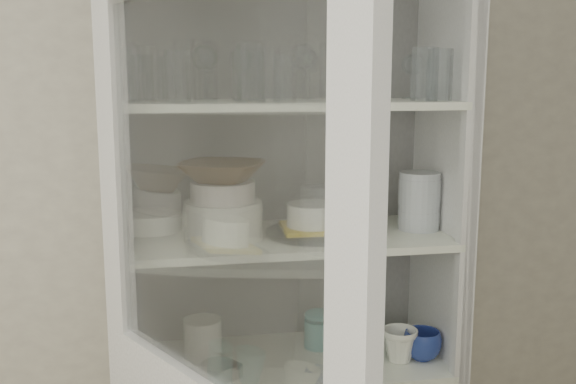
# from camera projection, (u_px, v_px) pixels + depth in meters

# --- Properties ---
(wall_back) EXTENTS (3.60, 0.02, 2.60)m
(wall_back) POSITION_uv_depth(u_px,v_px,m) (217.00, 209.00, 2.12)
(wall_back) COLOR #ABA392
(wall_back) RESTS_ON ground
(pantry_cabinet) EXTENTS (1.00, 0.45, 2.10)m
(pantry_cabinet) POSITION_uv_depth(u_px,v_px,m) (285.00, 326.00, 2.06)
(pantry_cabinet) COLOR #B8B6B0
(pantry_cabinet) RESTS_ON floor
(tumbler_0) EXTENTS (0.08, 0.08, 0.15)m
(tumbler_0) POSITION_uv_depth(u_px,v_px,m) (142.00, 75.00, 1.66)
(tumbler_0) COLOR silver
(tumbler_0) RESTS_ON shelf_glass
(tumbler_1) EXTENTS (0.07, 0.07, 0.14)m
(tumbler_1) POSITION_uv_depth(u_px,v_px,m) (178.00, 76.00, 1.70)
(tumbler_1) COLOR silver
(tumbler_1) RESTS_ON shelf_glass
(tumbler_2) EXTENTS (0.08, 0.08, 0.13)m
(tumbler_2) POSITION_uv_depth(u_px,v_px,m) (285.00, 78.00, 1.73)
(tumbler_2) COLOR silver
(tumbler_2) RESTS_ON shelf_glass
(tumbler_3) EXTENTS (0.09, 0.09, 0.16)m
(tumbler_3) POSITION_uv_depth(u_px,v_px,m) (251.00, 73.00, 1.69)
(tumbler_3) COLOR silver
(tumbler_3) RESTS_ON shelf_glass
(tumbler_4) EXTENTS (0.08, 0.08, 0.14)m
(tumbler_4) POSITION_uv_depth(u_px,v_px,m) (355.00, 76.00, 1.74)
(tumbler_4) COLOR silver
(tumbler_4) RESTS_ON shelf_glass
(tumbler_5) EXTENTS (0.08, 0.08, 0.15)m
(tumbler_5) POSITION_uv_depth(u_px,v_px,m) (425.00, 74.00, 1.79)
(tumbler_5) COLOR silver
(tumbler_5) RESTS_ON shelf_glass
(tumbler_6) EXTENTS (0.10, 0.10, 0.15)m
(tumbler_6) POSITION_uv_depth(u_px,v_px,m) (439.00, 75.00, 1.81)
(tumbler_6) COLOR silver
(tumbler_6) RESTS_ON shelf_glass
(tumbler_7) EXTENTS (0.07, 0.07, 0.13)m
(tumbler_7) POSITION_uv_depth(u_px,v_px,m) (144.00, 78.00, 1.82)
(tumbler_7) COLOR silver
(tumbler_7) RESTS_ON shelf_glass
(tumbler_8) EXTENTS (0.06, 0.06, 0.12)m
(tumbler_8) POSITION_uv_depth(u_px,v_px,m) (154.00, 79.00, 1.79)
(tumbler_8) COLOR silver
(tumbler_8) RESTS_ON shelf_glass
(tumbler_9) EXTENTS (0.08, 0.08, 0.14)m
(tumbler_9) POSITION_uv_depth(u_px,v_px,m) (244.00, 76.00, 1.84)
(tumbler_9) COLOR silver
(tumbler_9) RESTS_ON shelf_glass
(goblet_0) EXTENTS (0.08, 0.08, 0.18)m
(goblet_0) POSITION_uv_depth(u_px,v_px,m) (205.00, 70.00, 1.91)
(goblet_0) COLOR silver
(goblet_0) RESTS_ON shelf_glass
(goblet_1) EXTENTS (0.08, 0.08, 0.18)m
(goblet_1) POSITION_uv_depth(u_px,v_px,m) (304.00, 69.00, 1.94)
(goblet_1) COLOR silver
(goblet_1) RESTS_ON shelf_glass
(goblet_2) EXTENTS (0.07, 0.07, 0.16)m
(goblet_2) POSITION_uv_depth(u_px,v_px,m) (344.00, 72.00, 2.01)
(goblet_2) COLOR silver
(goblet_2) RESTS_ON shelf_glass
(goblet_3) EXTENTS (0.07, 0.07, 0.15)m
(goblet_3) POSITION_uv_depth(u_px,v_px,m) (412.00, 75.00, 2.01)
(goblet_3) COLOR silver
(goblet_3) RESTS_ON shelf_glass
(plate_stack_front) EXTENTS (0.23, 0.23, 0.11)m
(plate_stack_front) POSITION_uv_depth(u_px,v_px,m) (223.00, 220.00, 1.87)
(plate_stack_front) COLOR white
(plate_stack_front) RESTS_ON shelf_plates
(plate_stack_back) EXTENTS (0.19, 0.19, 0.06)m
(plate_stack_back) POSITION_uv_depth(u_px,v_px,m) (151.00, 221.00, 1.98)
(plate_stack_back) COLOR white
(plate_stack_back) RESTS_ON shelf_plates
(cream_bowl) EXTENTS (0.23, 0.23, 0.06)m
(cream_bowl) POSITION_uv_depth(u_px,v_px,m) (223.00, 191.00, 1.86)
(cream_bowl) COLOR silver
(cream_bowl) RESTS_ON plate_stack_front
(terracotta_bowl) EXTENTS (0.32, 0.32, 0.06)m
(terracotta_bowl) POSITION_uv_depth(u_px,v_px,m) (222.00, 171.00, 1.85)
(terracotta_bowl) COLOR #4D3118
(terracotta_bowl) RESTS_ON cream_bowl
(glass_platter) EXTENTS (0.37, 0.37, 0.02)m
(glass_platter) POSITION_uv_depth(u_px,v_px,m) (313.00, 232.00, 1.92)
(glass_platter) COLOR silver
(glass_platter) RESTS_ON shelf_plates
(yellow_trivet) EXTENTS (0.19, 0.19, 0.01)m
(yellow_trivet) POSITION_uv_depth(u_px,v_px,m) (313.00, 228.00, 1.92)
(yellow_trivet) COLOR yellow
(yellow_trivet) RESTS_ON glass_platter
(white_ramekin) EXTENTS (0.17, 0.17, 0.07)m
(white_ramekin) POSITION_uv_depth(u_px,v_px,m) (313.00, 215.00, 1.91)
(white_ramekin) COLOR white
(white_ramekin) RESTS_ON yellow_trivet
(grey_bowl_stack) EXTENTS (0.13, 0.13, 0.18)m
(grey_bowl_stack) POSITION_uv_depth(u_px,v_px,m) (419.00, 201.00, 1.98)
(grey_bowl_stack) COLOR #AEB5B5
(grey_bowl_stack) RESTS_ON shelf_plates
(mug_blue) EXTENTS (0.13, 0.13, 0.09)m
(mug_blue) POSITION_uv_depth(u_px,v_px,m) (422.00, 345.00, 1.99)
(mug_blue) COLOR navy
(mug_blue) RESTS_ON shelf_mugs
(mug_teal) EXTENTS (0.12, 0.12, 0.10)m
(mug_teal) POSITION_uv_depth(u_px,v_px,m) (353.00, 330.00, 2.11)
(mug_teal) COLOR #2A7D72
(mug_teal) RESTS_ON shelf_mugs
(mug_white) EXTENTS (0.14, 0.14, 0.10)m
(mug_white) POSITION_uv_depth(u_px,v_px,m) (400.00, 345.00, 1.98)
(mug_white) COLOR white
(mug_white) RESTS_ON shelf_mugs
(teal_jar) EXTENTS (0.09, 0.09, 0.11)m
(teal_jar) POSITION_uv_depth(u_px,v_px,m) (318.00, 331.00, 2.08)
(teal_jar) COLOR #2A7D72
(teal_jar) RESTS_ON shelf_mugs
(measuring_cups) EXTENTS (0.10, 0.10, 0.04)m
(measuring_cups) POSITION_uv_depth(u_px,v_px,m) (218.00, 370.00, 1.88)
(measuring_cups) COLOR #BABABA
(measuring_cups) RESTS_ON shelf_mugs
(white_canister) EXTENTS (0.15, 0.15, 0.14)m
(white_canister) POSITION_uv_depth(u_px,v_px,m) (203.00, 341.00, 1.97)
(white_canister) COLOR white
(white_canister) RESTS_ON shelf_mugs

